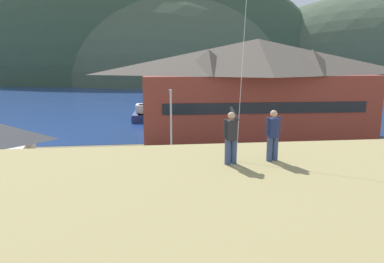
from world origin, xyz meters
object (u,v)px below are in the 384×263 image
Objects in this scene: parked_car_lone_by_shed at (173,167)px; parked_car_mid_row_center at (289,163)px; parked_car_front_row_silver at (217,191)px; person_kite_flyer at (231,136)px; harbor_lodge at (257,86)px; person_companion at (273,134)px; parked_car_mid_row_near at (103,171)px; wharf_dock at (168,118)px; parked_car_mid_row_far at (73,201)px; storage_shed_waterside at (196,115)px; parking_light_pole at (171,121)px; moored_boat_wharfside at (144,115)px; moored_boat_inner_slip at (142,114)px; moored_boat_outer_mooring at (191,112)px.

parked_car_mid_row_center is (8.76, 0.06, 0.00)m from parked_car_lone_by_shed.
parked_car_front_row_silver is 2.32× the size of person_kite_flyer.
person_companion is (-7.60, -28.34, 0.87)m from harbor_lodge.
parked_car_mid_row_near is 13.66m from parked_car_mid_row_center.
parked_car_mid_row_far is (-6.98, -30.92, 0.71)m from wharf_dock.
parked_car_mid_row_near is 1.00× the size of parked_car_mid_row_center.
parked_car_front_row_silver is at bearing -93.79° from storage_shed_waterside.
parking_light_pole is 3.51× the size of person_companion.
parking_light_pole reaches higher than parked_car_mid_row_center.
harbor_lodge is 7.39m from storage_shed_waterside.
harbor_lodge reaches higher than person_companion.
parked_car_lone_by_shed reaches higher than wharf_dock.
parked_car_lone_by_shed is at bearing 114.29° from parked_car_front_row_silver.
harbor_lodge is 6.15× the size of parked_car_lone_by_shed.
parked_car_mid_row_center is 2.30× the size of person_kite_flyer.
moored_boat_wharfside is at bearing 94.52° from person_kite_flyer.
moored_boat_inner_slip reaches higher than parked_car_lone_by_shed.
parking_light_pole is at bearing 152.68° from parked_car_mid_row_center.
moored_boat_outer_mooring is 1.56× the size of parked_car_mid_row_far.
moored_boat_wharfside is 0.60m from moored_boat_inner_slip.
parked_car_mid_row_center is at bearing -72.16° from storage_shed_waterside.
parked_car_mid_row_far is at bearing -96.53° from moored_boat_wharfside.
parked_car_front_row_silver is (-7.76, -19.15, -4.55)m from harbor_lodge.
wharf_dock is at bearing 77.27° from parked_car_mid_row_far.
moored_boat_outer_mooring reaches higher than parked_car_mid_row_far.
parked_car_mid_row_far is at bearing -107.10° from moored_boat_outer_mooring.
moored_boat_outer_mooring is 42.70m from person_companion.
parked_car_mid_row_far is at bearing -175.60° from parked_car_front_row_silver.
parked_car_front_row_silver is at bearing -33.78° from parked_car_mid_row_near.
parking_light_pole is (-0.86, -20.65, 3.33)m from wharf_dock.
parking_light_pole is (-3.52, -11.26, 1.36)m from storage_shed_waterside.
parked_car_mid_row_near is at bearing -118.18° from storage_shed_waterside.
wharf_dock is at bearing 87.62° from parked_car_lone_by_shed.
harbor_lodge reaches higher than parking_light_pole.
moored_boat_inner_slip is 29.20m from parked_car_mid_row_center.
parked_car_mid_row_far is 1.00× the size of parked_car_front_row_silver.
storage_shed_waterside is 1.26× the size of parked_car_lone_by_shed.
parked_car_lone_by_shed is 8.76m from parked_car_mid_row_center.
parked_car_lone_by_shed is 4.91m from parked_car_mid_row_near.
moored_boat_inner_slip is 3.99× the size of person_kite_flyer.
moored_boat_inner_slip is 32.98m from parked_car_mid_row_far.
parked_car_front_row_silver is at bearing -141.03° from parked_car_mid_row_center.
parked_car_front_row_silver is at bearing -87.59° from wharf_dock.
parked_car_mid_row_center is 16.61m from person_companion.
person_kite_flyer is at bearing -90.07° from wharf_dock.
storage_shed_waterside reaches higher than moored_boat_outer_mooring.
parked_car_mid_row_near is at bearing -95.08° from moored_boat_inner_slip.
person_companion reaches higher than parked_car_front_row_silver.
parked_car_mid_row_far is (-9.64, -21.53, -1.25)m from storage_shed_waterside.
parking_light_pole reaches higher than parked_car_mid_row_near.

